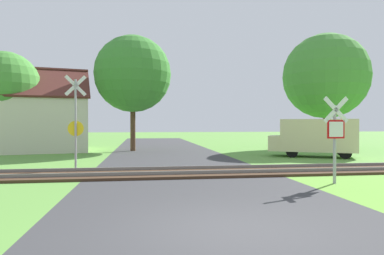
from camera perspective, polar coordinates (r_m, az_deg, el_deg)
ground_plane at (r=6.45m, az=6.37°, el=-16.86°), size 160.00×160.00×0.00m
road_asphalt at (r=8.34m, az=2.81°, el=-12.84°), size 7.23×80.00×0.01m
rail_track at (r=13.39m, az=-1.52°, el=-7.52°), size 60.00×2.60×0.22m
stop_sign_near at (r=12.04m, az=22.77°, el=-0.94°), size 0.88×0.15×2.84m
crossing_sign_far at (r=14.97m, az=-18.83°, el=1.36°), size 0.87×0.17×3.98m
house at (r=27.16m, az=-23.60°, el=0.80°), size 7.48×7.54×6.09m
tree_center at (r=25.54m, az=-9.84°, el=8.77°), size 5.57×5.57×8.40m
tree_left at (r=26.44m, az=-28.70°, el=6.20°), size 4.50×4.50×6.85m
tree_far at (r=29.40m, az=21.38°, el=7.96°), size 6.69×6.69×9.11m
mail_truck at (r=21.54m, az=19.76°, el=-1.36°), size 5.21×3.87×2.24m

